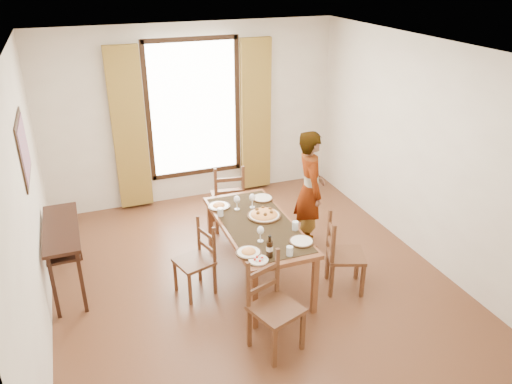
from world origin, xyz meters
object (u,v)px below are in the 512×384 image
object	(u,v)px
pasta_platter	(264,213)
man	(310,190)
dining_table	(257,229)
console_table	(62,236)

from	to	relation	value
pasta_platter	man	bearing A→B (deg)	26.51
dining_table	man	world-z (taller)	man
dining_table	pasta_platter	size ratio (longest dim) A/B	4.38
console_table	dining_table	distance (m)	2.20
console_table	man	size ratio (longest dim) A/B	0.75
dining_table	man	distance (m)	1.07
console_table	man	xyz separation A→B (m)	(3.04, -0.11, 0.11)
pasta_platter	console_table	bearing A→B (deg)	167.31
console_table	dining_table	world-z (taller)	console_table
console_table	dining_table	size ratio (longest dim) A/B	0.69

